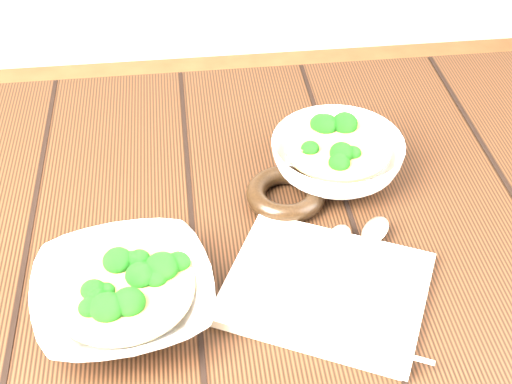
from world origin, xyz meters
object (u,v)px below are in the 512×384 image
at_px(soup_bowl_back, 337,157).
at_px(trivet, 286,194).
at_px(soup_bowl_front, 124,295).
at_px(napkin, 326,288).
at_px(table, 214,306).

distance_m(soup_bowl_back, trivet, 0.09).
height_order(soup_bowl_front, napkin, soup_bowl_front).
bearing_deg(trivet, napkin, -82.32).
height_order(soup_bowl_front, trivet, soup_bowl_front).
height_order(soup_bowl_front, soup_bowl_back, soup_bowl_back).
bearing_deg(trivet, soup_bowl_front, -141.63).
height_order(table, soup_bowl_front, soup_bowl_front).
height_order(soup_bowl_back, napkin, soup_bowl_back).
bearing_deg(trivet, soup_bowl_back, 31.67).
bearing_deg(table, napkin, -37.63).
distance_m(soup_bowl_front, soup_bowl_back, 0.34).
distance_m(trivet, napkin, 0.16).
relative_size(trivet, napkin, 0.47).
bearing_deg(soup_bowl_front, napkin, 0.17).
distance_m(table, napkin, 0.20).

